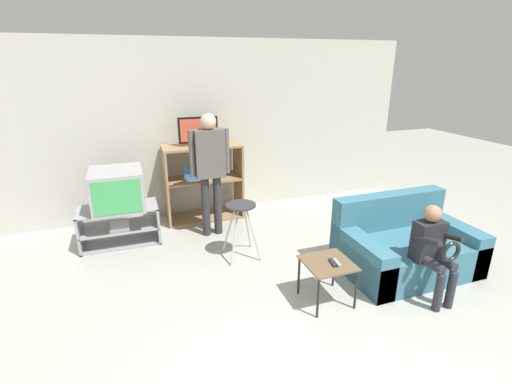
# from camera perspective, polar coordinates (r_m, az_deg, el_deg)

# --- Properties ---
(wall_back) EXTENTS (6.40, 0.06, 2.60)m
(wall_back) POSITION_cam_1_polar(r_m,az_deg,el_deg) (5.77, -6.76, 9.61)
(wall_back) COLOR beige
(wall_back) RESTS_ON ground_plane
(tv_stand) EXTENTS (0.99, 0.50, 0.50)m
(tv_stand) POSITION_cam_1_polar(r_m,az_deg,el_deg) (5.19, -20.22, -4.87)
(tv_stand) COLOR #939399
(tv_stand) RESTS_ON ground_plane
(television_main) EXTENTS (0.63, 0.65, 0.50)m
(television_main) POSITION_cam_1_polar(r_m,az_deg,el_deg) (5.00, -20.56, 0.40)
(television_main) COLOR #9E9EA3
(television_main) RESTS_ON tv_stand
(media_shelf) EXTENTS (1.13, 0.50, 1.14)m
(media_shelf) POSITION_cam_1_polar(r_m,az_deg,el_deg) (5.59, -8.12, 1.61)
(media_shelf) COLOR #9E7A51
(media_shelf) RESTS_ON ground_plane
(television_flat) EXTENTS (0.56, 0.20, 0.41)m
(television_flat) POSITION_cam_1_polar(r_m,az_deg,el_deg) (5.39, -8.87, 9.10)
(television_flat) COLOR black
(television_flat) RESTS_ON media_shelf
(folding_stool) EXTENTS (0.40, 0.41, 0.69)m
(folding_stool) POSITION_cam_1_polar(r_m,az_deg,el_deg) (4.42, -2.34, -3.45)
(folding_stool) COLOR #B7B7BC
(folding_stool) RESTS_ON ground_plane
(snack_table) EXTENTS (0.46, 0.46, 0.44)m
(snack_table) POSITION_cam_1_polar(r_m,az_deg,el_deg) (3.75, 10.96, -11.26)
(snack_table) COLOR brown
(snack_table) RESTS_ON ground_plane
(remote_control_black) EXTENTS (0.06, 0.15, 0.02)m
(remote_control_black) POSITION_cam_1_polar(r_m,az_deg,el_deg) (3.70, 11.72, -10.61)
(remote_control_black) COLOR #232328
(remote_control_black) RESTS_ON snack_table
(remote_control_white) EXTENTS (0.05, 0.15, 0.02)m
(remote_control_white) POSITION_cam_1_polar(r_m,az_deg,el_deg) (3.71, 12.35, -10.55)
(remote_control_white) COLOR gray
(remote_control_white) RESTS_ON snack_table
(couch) EXTENTS (1.46, 0.94, 0.81)m
(couch) POSITION_cam_1_polar(r_m,az_deg,el_deg) (4.63, 21.80, -7.82)
(couch) COLOR teal
(couch) RESTS_ON ground_plane
(person_standing_adult) EXTENTS (0.53, 0.20, 1.66)m
(person_standing_adult) POSITION_cam_1_polar(r_m,az_deg,el_deg) (4.90, -7.10, 4.36)
(person_standing_adult) COLOR #2D2D33
(person_standing_adult) RESTS_ON ground_plane
(person_seated_child) EXTENTS (0.33, 0.43, 0.97)m
(person_seated_child) POSITION_cam_1_polar(r_m,az_deg,el_deg) (4.06, 25.61, -7.56)
(person_seated_child) COLOR #2D2D38
(person_seated_child) RESTS_ON ground_plane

